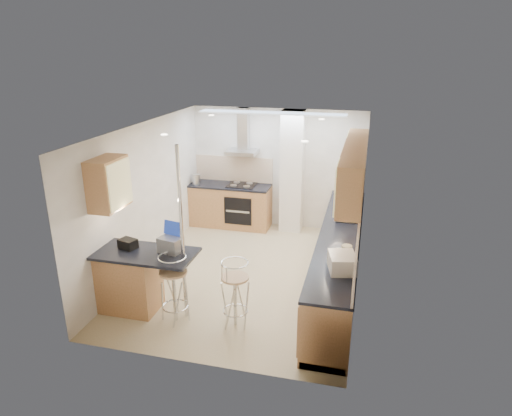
% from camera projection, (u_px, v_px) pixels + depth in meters
% --- Properties ---
extents(ground, '(4.80, 4.80, 0.00)m').
position_uv_depth(ground, '(248.00, 274.00, 7.78)').
color(ground, tan).
rests_on(ground, ground).
extents(room_shell, '(3.64, 4.84, 2.51)m').
position_uv_depth(room_shell, '(272.00, 183.00, 7.53)').
color(room_shell, silver).
rests_on(room_shell, ground).
extents(right_counter, '(0.63, 4.40, 0.92)m').
position_uv_depth(right_counter, '(339.00, 259.00, 7.28)').
color(right_counter, '#9E703F').
rests_on(right_counter, ground).
extents(back_counter, '(1.70, 0.63, 0.92)m').
position_uv_depth(back_counter, '(231.00, 205.00, 9.76)').
color(back_counter, '#9E703F').
rests_on(back_counter, ground).
extents(peninsula, '(1.47, 0.72, 0.94)m').
position_uv_depth(peninsula, '(146.00, 282.00, 6.55)').
color(peninsula, '#9E703F').
rests_on(peninsula, ground).
extents(microwave, '(0.33, 0.49, 0.27)m').
position_uv_depth(microwave, '(346.00, 211.00, 7.68)').
color(microwave, white).
rests_on(microwave, right_counter).
extents(laptop, '(0.36, 0.30, 0.22)m').
position_uv_depth(laptop, '(171.00, 245.00, 6.38)').
color(laptop, '#95989D').
rests_on(laptop, peninsula).
extents(bag, '(0.29, 0.24, 0.13)m').
position_uv_depth(bag, '(128.00, 244.00, 6.51)').
color(bag, black).
rests_on(bag, peninsula).
extents(bar_stool_near, '(0.47, 0.47, 1.01)m').
position_uv_depth(bar_stool_near, '(174.00, 289.00, 6.31)').
color(bar_stool_near, tan).
rests_on(bar_stool_near, ground).
extents(bar_stool_end, '(0.55, 0.55, 0.97)m').
position_uv_depth(bar_stool_end, '(235.00, 294.00, 6.21)').
color(bar_stool_end, tan).
rests_on(bar_stool_end, ground).
extents(jar_a, '(0.13, 0.13, 0.19)m').
position_uv_depth(jar_a, '(354.00, 202.00, 8.21)').
color(jar_a, beige).
rests_on(jar_a, right_counter).
extents(jar_b, '(0.12, 0.12, 0.14)m').
position_uv_depth(jar_b, '(344.00, 208.00, 8.01)').
color(jar_b, beige).
rests_on(jar_b, right_counter).
extents(jar_c, '(0.17, 0.17, 0.22)m').
position_uv_depth(jar_c, '(346.00, 253.00, 6.16)').
color(jar_c, beige).
rests_on(jar_c, right_counter).
extents(jar_d, '(0.13, 0.13, 0.15)m').
position_uv_depth(jar_d, '(345.00, 251.00, 6.30)').
color(jar_d, white).
rests_on(jar_d, right_counter).
extents(bread_bin, '(0.42, 0.48, 0.22)m').
position_uv_depth(bread_bin, '(342.00, 263.00, 5.89)').
color(bread_bin, beige).
rests_on(bread_bin, right_counter).
extents(kettle, '(0.16, 0.16, 0.22)m').
position_uv_depth(kettle, '(196.00, 179.00, 9.60)').
color(kettle, '#BABCBF').
rests_on(kettle, back_counter).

